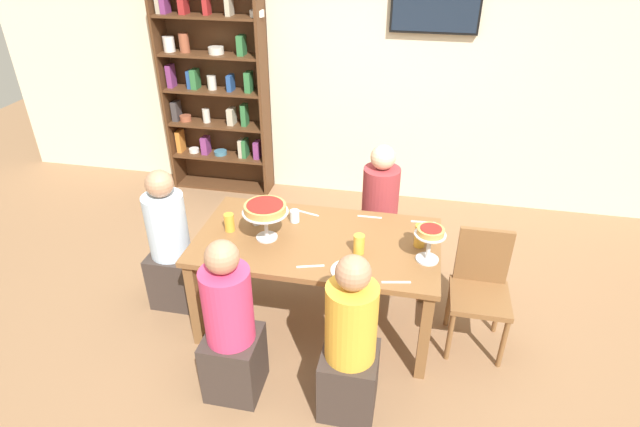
# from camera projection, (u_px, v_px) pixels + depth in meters

# --- Properties ---
(ground_plane) EXTENTS (12.00, 12.00, 0.00)m
(ground_plane) POSITION_uv_depth(u_px,v_px,m) (317.00, 319.00, 3.92)
(ground_plane) COLOR #846042
(rear_partition) EXTENTS (8.00, 0.12, 2.80)m
(rear_partition) POSITION_uv_depth(u_px,v_px,m) (362.00, 65.00, 5.06)
(rear_partition) COLOR beige
(rear_partition) RESTS_ON ground_plane
(dining_table) EXTENTS (1.70, 0.92, 0.74)m
(dining_table) POSITION_uv_depth(u_px,v_px,m) (317.00, 249.00, 3.59)
(dining_table) COLOR brown
(dining_table) RESTS_ON ground_plane
(bookshelf) EXTENTS (1.13, 0.30, 2.21)m
(bookshelf) POSITION_uv_depth(u_px,v_px,m) (214.00, 88.00, 5.31)
(bookshelf) COLOR #4C2D19
(bookshelf) RESTS_ON ground_plane
(television) EXTENTS (0.81, 0.05, 0.46)m
(television) POSITION_uv_depth(u_px,v_px,m) (436.00, 7.00, 4.58)
(television) COLOR black
(diner_head_west) EXTENTS (0.34, 0.34, 1.15)m
(diner_head_west) POSITION_uv_depth(u_px,v_px,m) (171.00, 249.00, 3.88)
(diner_head_west) COLOR #382D28
(diner_head_west) RESTS_ON ground_plane
(diner_near_right) EXTENTS (0.34, 0.34, 1.15)m
(diner_near_right) POSITION_uv_depth(u_px,v_px,m) (350.00, 349.00, 2.98)
(diner_near_right) COLOR #382D28
(diner_near_right) RESTS_ON ground_plane
(diner_far_right) EXTENTS (0.34, 0.34, 1.15)m
(diner_far_right) POSITION_uv_depth(u_px,v_px,m) (379.00, 218.00, 4.27)
(diner_far_right) COLOR #382D28
(diner_far_right) RESTS_ON ground_plane
(diner_near_left) EXTENTS (0.34, 0.34, 1.15)m
(diner_near_left) POSITION_uv_depth(u_px,v_px,m) (231.00, 332.00, 3.11)
(diner_near_left) COLOR #382D28
(diner_near_left) RESTS_ON ground_plane
(chair_head_east) EXTENTS (0.40, 0.40, 0.87)m
(chair_head_east) POSITION_uv_depth(u_px,v_px,m) (480.00, 285.00, 3.51)
(chair_head_east) COLOR brown
(chair_head_east) RESTS_ON ground_plane
(deep_dish_pizza_stand) EXTENTS (0.32, 0.32, 0.27)m
(deep_dish_pizza_stand) POSITION_uv_depth(u_px,v_px,m) (265.00, 210.00, 3.45)
(deep_dish_pizza_stand) COLOR silver
(deep_dish_pizza_stand) RESTS_ON dining_table
(personal_pizza_stand) EXTENTS (0.20, 0.20, 0.25)m
(personal_pizza_stand) POSITION_uv_depth(u_px,v_px,m) (430.00, 237.00, 3.24)
(personal_pizza_stand) COLOR silver
(personal_pizza_stand) RESTS_ON dining_table
(salad_plate_near_diner) EXTENTS (0.25, 0.25, 0.07)m
(salad_plate_near_diner) POSITION_uv_depth(u_px,v_px,m) (351.00, 270.00, 3.21)
(salad_plate_near_diner) COLOR white
(salad_plate_near_diner) RESTS_ON dining_table
(salad_plate_far_diner) EXTENTS (0.23, 0.23, 0.07)m
(salad_plate_far_diner) POSITION_uv_depth(u_px,v_px,m) (265.00, 203.00, 3.93)
(salad_plate_far_diner) COLOR white
(salad_plate_far_diner) RESTS_ON dining_table
(beer_glass_amber_tall) EXTENTS (0.07, 0.07, 0.14)m
(beer_glass_amber_tall) POSITION_uv_depth(u_px,v_px,m) (359.00, 244.00, 3.37)
(beer_glass_amber_tall) COLOR gold
(beer_glass_amber_tall) RESTS_ON dining_table
(beer_glass_amber_short) EXTENTS (0.08, 0.08, 0.16)m
(beer_glass_amber_short) POSITION_uv_depth(u_px,v_px,m) (420.00, 236.00, 3.43)
(beer_glass_amber_short) COLOR gold
(beer_glass_amber_short) RESTS_ON dining_table
(beer_glass_amber_spare) EXTENTS (0.07, 0.07, 0.13)m
(beer_glass_amber_spare) POSITION_uv_depth(u_px,v_px,m) (229.00, 223.00, 3.61)
(beer_glass_amber_spare) COLOR gold
(beer_glass_amber_spare) RESTS_ON dining_table
(water_glass_clear_near) EXTENTS (0.07, 0.07, 0.09)m
(water_glass_clear_near) POSITION_uv_depth(u_px,v_px,m) (295.00, 216.00, 3.73)
(water_glass_clear_near) COLOR white
(water_glass_clear_near) RESTS_ON dining_table
(water_glass_clear_far) EXTENTS (0.06, 0.06, 0.10)m
(water_glass_clear_far) POSITION_uv_depth(u_px,v_px,m) (256.00, 218.00, 3.69)
(water_glass_clear_far) COLOR white
(water_glass_clear_far) RESTS_ON dining_table
(cutlery_fork_near) EXTENTS (0.18, 0.07, 0.00)m
(cutlery_fork_near) POSITION_uv_depth(u_px,v_px,m) (310.00, 266.00, 3.27)
(cutlery_fork_near) COLOR silver
(cutlery_fork_near) RESTS_ON dining_table
(cutlery_knife_near) EXTENTS (0.18, 0.02, 0.00)m
(cutlery_knife_near) POSITION_uv_depth(u_px,v_px,m) (370.00, 217.00, 3.80)
(cutlery_knife_near) COLOR silver
(cutlery_knife_near) RESTS_ON dining_table
(cutlery_fork_far) EXTENTS (0.18, 0.05, 0.00)m
(cutlery_fork_far) POSITION_uv_depth(u_px,v_px,m) (396.00, 282.00, 3.12)
(cutlery_fork_far) COLOR silver
(cutlery_fork_far) RESTS_ON dining_table
(cutlery_knife_far) EXTENTS (0.18, 0.03, 0.00)m
(cutlery_knife_far) POSITION_uv_depth(u_px,v_px,m) (423.00, 222.00, 3.74)
(cutlery_knife_far) COLOR silver
(cutlery_knife_far) RESTS_ON dining_table
(cutlery_spare_fork) EXTENTS (0.18, 0.06, 0.00)m
(cutlery_spare_fork) POSITION_uv_depth(u_px,v_px,m) (308.00, 213.00, 3.85)
(cutlery_spare_fork) COLOR silver
(cutlery_spare_fork) RESTS_ON dining_table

